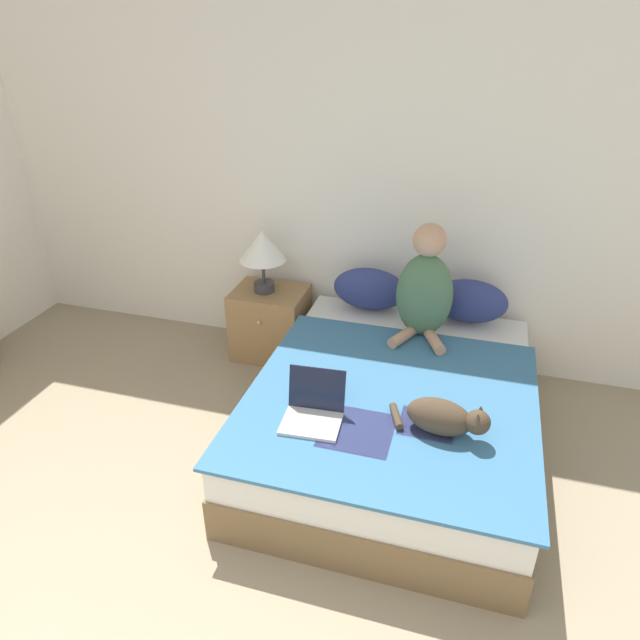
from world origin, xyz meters
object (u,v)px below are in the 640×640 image
at_px(pillow_near, 369,289).
at_px(laptop_open, 313,411).
at_px(table_lamp, 262,248).
at_px(person_sitting, 425,289).
at_px(nightstand, 271,323).
at_px(bed, 393,413).
at_px(cat_tabby, 445,417).
at_px(pillow_far, 469,301).

bearing_deg(pillow_near, laptop_open, -90.46).
relative_size(pillow_near, table_lamp, 1.11).
xyz_separation_m(person_sitting, nightstand, (-1.13, 0.21, -0.53)).
relative_size(laptop_open, nightstand, 0.60).
relative_size(bed, cat_tabby, 3.86).
relative_size(bed, pillow_near, 3.86).
bearing_deg(cat_tabby, nightstand, 148.51).
relative_size(cat_tabby, nightstand, 0.97).
bearing_deg(table_lamp, pillow_far, 2.90).
relative_size(person_sitting, cat_tabby, 1.47).
distance_m(cat_tabby, table_lamp, 1.85).
height_order(bed, pillow_far, pillow_far).
bearing_deg(cat_tabby, bed, 136.46).
relative_size(pillow_near, nightstand, 0.97).
relative_size(bed, nightstand, 3.74).
bearing_deg(cat_tabby, laptop_open, -163.94).
height_order(pillow_near, table_lamp, table_lamp).
xyz_separation_m(laptop_open, table_lamp, (-0.75, 1.24, 0.35)).
relative_size(pillow_near, pillow_far, 1.00).
bearing_deg(cat_tabby, table_lamp, 149.37).
height_order(pillow_near, pillow_far, same).
bearing_deg(pillow_far, bed, -111.99).
xyz_separation_m(person_sitting, laptop_open, (-0.42, -1.04, -0.28)).
bearing_deg(table_lamp, cat_tabby, -39.68).
distance_m(bed, nightstand, 1.32).
height_order(pillow_near, cat_tabby, pillow_near).
relative_size(bed, pillow_far, 3.86).
bearing_deg(pillow_near, pillow_far, 0.00).
height_order(bed, person_sitting, person_sitting).
relative_size(pillow_far, laptop_open, 1.61).
xyz_separation_m(cat_tabby, nightstand, (-1.37, 1.17, -0.29)).
distance_m(person_sitting, nightstand, 1.27).
distance_m(bed, table_lamp, 1.48).
xyz_separation_m(pillow_near, pillow_far, (0.68, 0.00, 0.00)).
height_order(nightstand, table_lamp, table_lamp).
bearing_deg(pillow_near, table_lamp, -174.52).
relative_size(pillow_far, nightstand, 0.97).
height_order(person_sitting, nightstand, person_sitting).
bearing_deg(nightstand, table_lamp, -166.14).
relative_size(bed, table_lamp, 4.28).
bearing_deg(nightstand, pillow_far, 2.64).
distance_m(pillow_far, laptop_open, 1.49).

